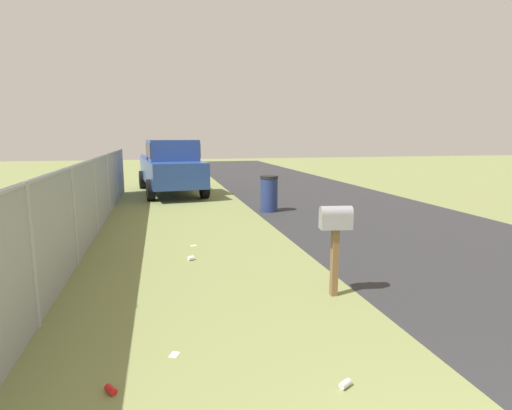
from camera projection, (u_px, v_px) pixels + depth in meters
road_asphalt at (458, 250)px, 8.08m from camera, size 60.00×5.98×0.01m
mailbox at (336, 225)px, 5.62m from camera, size 0.26×0.46×1.29m
pickup_truck at (171, 165)px, 15.91m from camera, size 5.72×2.65×2.09m
trash_bin at (269, 194)px, 12.16m from camera, size 0.54×0.54×1.07m
fence_section at (95, 194)px, 9.29m from camera, size 14.48×0.07×1.74m
litter_can_near_hydrant at (345, 384)px, 3.66m from camera, size 0.12×0.14×0.07m
litter_wrapper_midfield_a at (193, 245)px, 8.41m from camera, size 0.11×0.14×0.01m
litter_can_midfield_b at (111, 390)px, 3.58m from camera, size 0.14×0.12×0.07m
litter_wrapper_far_scatter at (174, 354)px, 4.21m from camera, size 0.14×0.13×0.01m
litter_cup_by_mailbox at (191, 258)px, 7.42m from camera, size 0.11×0.12×0.08m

